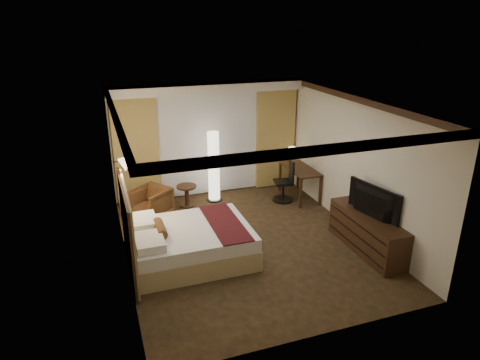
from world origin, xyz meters
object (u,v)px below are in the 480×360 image
object	(u,v)px
dresser	(367,233)
television	(370,199)
side_table	(187,196)
floor_lamp	(214,167)
bed	(191,243)
armchair	(151,201)
desk	(299,183)
office_chair	(283,181)

from	to	relation	value
dresser	television	bearing A→B (deg)	-180.00
side_table	dresser	bearing A→B (deg)	-48.43
floor_lamp	bed	bearing A→B (deg)	-114.86
bed	armchair	size ratio (longest dim) A/B	2.85
bed	armchair	bearing A→B (deg)	102.39
armchair	television	xyz separation A→B (m)	(3.54, -2.74, 0.68)
floor_lamp	side_table	bearing A→B (deg)	-170.10
floor_lamp	desk	size ratio (longest dim) A/B	1.36
bed	television	bearing A→B (deg)	-13.92
bed	desk	size ratio (longest dim) A/B	1.71
desk	floor_lamp	bearing A→B (deg)	165.57
office_chair	dresser	world-z (taller)	office_chair
office_chair	television	bearing A→B (deg)	-67.83
office_chair	television	xyz separation A→B (m)	(0.47, -2.62, 0.54)
bed	floor_lamp	size ratio (longest dim) A/B	1.25
bed	floor_lamp	distance (m)	2.70
side_table	floor_lamp	xyz separation A→B (m)	(0.69, 0.12, 0.59)
bed	dresser	distance (m)	3.23
side_table	television	xyz separation A→B (m)	(2.68, -3.06, 0.80)
desk	bed	bearing A→B (deg)	-148.43
armchair	dresser	world-z (taller)	armchair
desk	dresser	xyz separation A→B (m)	(0.05, -2.67, -0.02)
dresser	office_chair	bearing A→B (deg)	100.76
armchair	desk	world-z (taller)	desk
side_table	dresser	world-z (taller)	dresser
side_table	dresser	size ratio (longest dim) A/B	0.27
bed	desk	xyz separation A→B (m)	(3.09, 1.90, 0.07)
office_chair	desk	bearing A→B (deg)	18.43
television	office_chair	bearing A→B (deg)	-1.43
armchair	desk	bearing A→B (deg)	52.36
bed	desk	world-z (taller)	desk
armchair	desk	distance (m)	3.52
dresser	television	world-z (taller)	television
bed	dresser	xyz separation A→B (m)	(3.14, -0.77, 0.05)
side_table	office_chair	size ratio (longest dim) A/B	0.50
dresser	desk	bearing A→B (deg)	91.07
floor_lamp	desk	bearing A→B (deg)	-14.43
bed	television	world-z (taller)	television
bed	floor_lamp	xyz separation A→B (m)	(1.11, 2.40, 0.53)
desk	television	world-z (taller)	television
side_table	office_chair	bearing A→B (deg)	-11.20
armchair	office_chair	distance (m)	3.08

